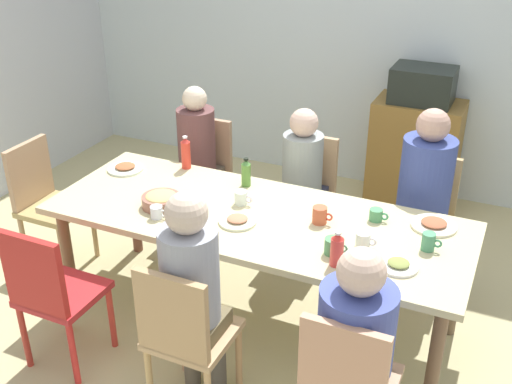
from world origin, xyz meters
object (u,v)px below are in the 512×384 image
Objects in this scene: chair_3 at (45,197)px; cup_3 at (429,242)px; chair_1 at (305,191)px; bowl_0 at (161,200)px; microwave at (423,85)px; plate_0 at (237,220)px; chair_0 at (203,171)px; plate_3 at (434,224)px; cup_5 at (157,212)px; bottle_0 at (246,173)px; chair_6 at (184,332)px; bottle_2 at (186,153)px; person_5 at (356,336)px; cup_1 at (376,215)px; plate_1 at (125,168)px; chair_4 at (423,214)px; bottle_1 at (337,250)px; person_6 at (192,284)px; cup_2 at (320,215)px; plate_2 at (398,265)px; cup_7 at (363,240)px; person_1 at (301,174)px; person_0 at (196,152)px; chair_2 at (52,291)px; cup_6 at (333,246)px; cup_4 at (179,208)px; person_4 at (425,186)px.

chair_3 is 2.61m from cup_3.
chair_1 is 1.16m from bowl_0.
plate_0 is at bearing -105.86° from microwave.
plate_3 is at bearing -17.09° from chair_0.
bottle_0 is at bearing 64.25° from cup_5.
bottle_2 is at bearing 119.34° from chair_6.
bottle_0 is (-0.22, 1.17, 0.32)m from chair_6.
microwave is (0.54, 2.82, 0.53)m from chair_6.
cup_1 is (-0.17, 0.98, 0.07)m from person_5.
plate_1 is 1.71m from cup_1.
plate_0 is at bearing -93.46° from chair_1.
chair_4 is 8.09× the size of cup_1.
cup_1 is 0.54m from bottle_1.
person_6 is 1.43m from plate_1.
bottle_0 is at bearing 156.12° from cup_2.
plate_2 is at bearing -4.52° from chair_3.
chair_0 reaches higher than bowl_0.
person_5 is at bearing -76.38° from cup_7.
cup_3 reaches higher than cup_1.
microwave reaches higher than chair_3.
person_1 is 0.85m from chair_4.
chair_4 is 3.49× the size of plate_3.
person_1 is at bearing -0.04° from person_0.
person_6 is at bearing -117.35° from chair_4.
plate_2 is (0.88, 0.65, 0.25)m from chair_6.
chair_2 is at bearing -46.78° from chair_3.
person_0 is at bearing 144.78° from cup_6.
microwave is at bearing 104.05° from chair_4.
cup_4 is at bearing -160.89° from plate_3.
chair_0 is 1.00× the size of chair_6.
chair_0 is 0.86m from bottle_0.
chair_3 is at bearing -160.96° from chair_4.
chair_3 is 2.58m from chair_4.
chair_3 is 0.71× the size of person_4.
plate_0 is 1.81× the size of cup_2.
cup_3 is at bearing -36.15° from person_1.
chair_0 is 1.05m from bowl_0.
chair_3 reaches higher than cup_1.
person_0 reaches higher than chair_4.
person_5 reaches higher than cup_5.
cup_4 is 0.94m from cup_6.
person_1 is at bearing 63.61° from cup_5.
person_6 reaches higher than chair_1.
chair_6 is at bearing -143.68° from plate_2.
microwave is (-0.11, 1.75, 0.26)m from cup_1.
bottle_1 reaches higher than chair_6.
bottle_2 is (0.12, -0.44, 0.34)m from chair_0.
bottle_2 is at bearing 121.22° from person_6.
chair_0 is 7.19× the size of cup_6.
cup_7 is (1.49, 0.76, 0.27)m from chair_2.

